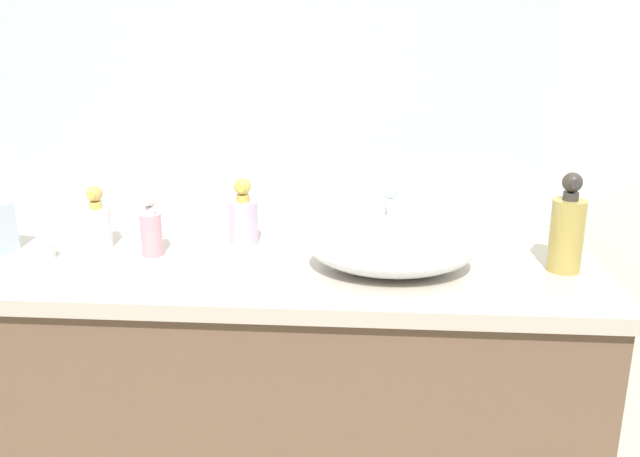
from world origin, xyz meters
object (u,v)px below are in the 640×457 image
lotion_bottle (151,231)px  candle_jar (45,251)px  soap_dispenser (243,217)px  perfume_bottle (97,223)px  sink_basin (392,245)px  spray_can (567,230)px

lotion_bottle → candle_jar: bearing=-170.5°
soap_dispenser → perfume_bottle: soap_dispenser is taller
sink_basin → candle_jar: (-0.81, 0.02, -0.04)m
lotion_bottle → spray_can: spray_can is taller
sink_basin → perfume_bottle: perfume_bottle is taller
soap_dispenser → candle_jar: soap_dispenser is taller
sink_basin → spray_can: spray_can is taller
spray_can → perfume_bottle: bearing=175.8°
sink_basin → perfume_bottle: 0.72m
perfume_bottle → lotion_bottle: bearing=-17.3°
lotion_bottle → candle_jar: size_ratio=3.27×
soap_dispenser → lotion_bottle: 0.23m
soap_dispenser → lotion_bottle: size_ratio=1.12×
sink_basin → candle_jar: 0.81m
spray_can → soap_dispenser: bearing=169.3°
perfume_bottle → soap_dispenser: bearing=9.9°
lotion_bottle → spray_can: size_ratio=0.67×
sink_basin → lotion_bottle: bearing=174.0°
spray_can → candle_jar: 1.20m
lotion_bottle → perfume_bottle: bearing=162.7°
lotion_bottle → perfume_bottle: 0.16m
soap_dispenser → lotion_bottle: (-0.20, -0.11, -0.01)m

